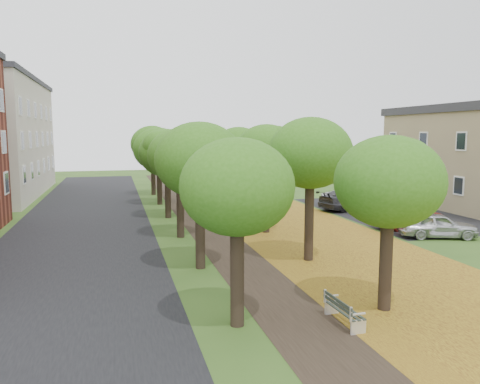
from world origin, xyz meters
TOP-DOWN VIEW (x-y plane):
  - ground at (0.00, 0.00)m, footprint 120.00×120.00m
  - street_asphalt at (-7.50, 15.00)m, footprint 8.00×70.00m
  - footpath at (0.00, 15.00)m, footprint 3.20×70.00m
  - leaf_verge at (5.00, 15.00)m, footprint 7.50×70.00m
  - parking_lot at (13.50, 16.00)m, footprint 9.00×16.00m
  - tree_row_west at (-2.20, 15.00)m, footprint 3.60×33.60m
  - tree_row_east at (2.60, 15.00)m, footprint 3.60×33.60m
  - bench at (0.80, -0.70)m, footprint 0.55×1.68m
  - car_silver at (11.00, 8.34)m, footprint 4.28×2.77m
  - car_red at (11.00, 10.97)m, footprint 4.38×2.00m
  - car_grey at (11.00, 17.90)m, footprint 5.46×3.37m
  - car_white at (11.93, 18.93)m, footprint 5.33×3.38m

SIDE VIEW (x-z plane):
  - ground at x=0.00m, z-range 0.00..0.00m
  - street_asphalt at x=-7.50m, z-range 0.00..0.01m
  - parking_lot at x=13.50m, z-range 0.00..0.01m
  - footpath at x=0.00m, z-range 0.00..0.01m
  - leaf_verge at x=5.00m, z-range 0.00..0.01m
  - bench at x=0.80m, z-range 0.02..0.80m
  - car_silver at x=11.00m, z-range 0.00..1.35m
  - car_white at x=11.93m, z-range 0.00..1.37m
  - car_red at x=11.00m, z-range 0.00..1.39m
  - car_grey at x=11.00m, z-range 0.00..1.48m
  - tree_row_west at x=-2.20m, z-range 1.38..7.27m
  - tree_row_east at x=2.60m, z-range 1.38..7.27m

